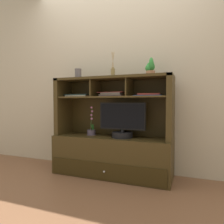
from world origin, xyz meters
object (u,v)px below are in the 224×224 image
diffuser_bottle (113,72)px  magazine_stack_centre (78,95)px  tv_monitor (122,124)px  magazine_stack_left (149,95)px  potted_succulent (150,68)px  magazine_stack_right (113,94)px  potted_orchid (91,131)px  ceramic_vase (78,74)px  media_console (112,145)px

diffuser_bottle → magazine_stack_centre: bearing=-178.8°
tv_monitor → diffuser_bottle: diffuser_bottle is taller
magazine_stack_left → potted_succulent: (0.02, -0.01, 0.30)m
tv_monitor → magazine_stack_right: magazine_stack_right is taller
potted_orchid → ceramic_vase: (-0.19, -0.01, 0.74)m
potted_orchid → potted_succulent: (0.77, -0.03, 0.76)m
magazine_stack_left → magazine_stack_centre: size_ratio=0.89×
media_console → tv_monitor: bearing=-16.6°
potted_orchid → potted_succulent: potted_succulent is taller
potted_orchid → magazine_stack_centre: size_ratio=1.00×
magazine_stack_right → diffuser_bottle: diffuser_bottle is taller
diffuser_bottle → potted_succulent: size_ratio=1.60×
potted_orchid → magazine_stack_centre: 0.50m
media_console → potted_orchid: 0.33m
tv_monitor → magazine_stack_centre: magazine_stack_centre is taller
tv_monitor → magazine_stack_right: 0.40m
magazine_stack_centre → ceramic_vase: (0.01, -0.02, 0.28)m
diffuser_bottle → ceramic_vase: diffuser_bottle is taller
tv_monitor → magazine_stack_centre: size_ratio=1.54×
media_console → potted_orchid: media_console is taller
potted_orchid → magazine_stack_right: 0.55m
magazine_stack_right → tv_monitor: bearing=-25.8°
magazine_stack_centre → magazine_stack_right: magazine_stack_right is taller
diffuser_bottle → ceramic_vase: size_ratio=2.38×
ceramic_vase → magazine_stack_right: bearing=4.3°
potted_orchid → potted_succulent: bearing=-2.0°
magazine_stack_left → media_console: bearing=178.3°
magazine_stack_centre → ceramic_vase: bearing=-65.9°
tv_monitor → ceramic_vase: ceramic_vase is taller
magazine_stack_centre → diffuser_bottle: (0.48, 0.01, 0.28)m
media_console → potted_succulent: size_ratio=7.48×
ceramic_vase → magazine_stack_left: bearing=-0.5°
media_console → tv_monitor: 0.32m
tv_monitor → magazine_stack_left: 0.47m
potted_succulent → magazine_stack_right: bearing=173.6°
diffuser_bottle → potted_succulent: diffuser_bottle is taller
diffuser_bottle → potted_succulent: 0.48m
magazine_stack_left → magazine_stack_centre: (-0.94, 0.03, 0.00)m
media_console → diffuser_bottle: size_ratio=4.67×
media_console → potted_orchid: bearing=179.6°
tv_monitor → magazine_stack_left: magazine_stack_left is taller
media_console → magazine_stack_right: media_console is taller
magazine_stack_centre → magazine_stack_right: (0.48, 0.02, 0.01)m
tv_monitor → potted_orchid: bearing=174.0°
media_console → potted_succulent: (0.48, -0.02, 0.92)m
tv_monitor → ceramic_vase: (-0.62, 0.04, 0.63)m
tv_monitor → ceramic_vase: size_ratio=4.30×
potted_orchid → magazine_stack_right: bearing=5.6°
media_console → ceramic_vase: ceramic_vase is taller
tv_monitor → potted_orchid: tv_monitor is taller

